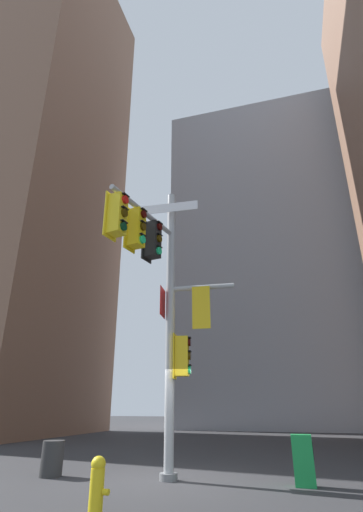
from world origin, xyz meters
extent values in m
plane|color=#2D2D30|center=(0.00, 0.00, 0.00)|extent=(120.00, 120.00, 0.00)
cube|color=brown|center=(-16.30, 11.57, 19.90)|extent=(12.15, 12.15, 39.80)
cube|color=#9399A3|center=(2.10, 27.86, 14.41)|extent=(16.91, 16.91, 28.83)
cylinder|color=#9EA0A3|center=(0.00, 0.00, 3.84)|extent=(0.24, 0.24, 7.68)
cylinder|color=slate|center=(0.00, 0.00, 0.08)|extent=(0.43, 0.43, 0.16)
cylinder|color=#9EA0A3|center=(-0.27, -1.44, 6.36)|extent=(0.67, 2.90, 0.13)
cylinder|color=#9EA0A3|center=(0.88, 0.06, 4.66)|extent=(1.77, 0.25, 0.13)
cube|color=black|center=(-0.38, -0.97, 5.76)|extent=(0.12, 0.48, 1.14)
cube|color=black|center=(-0.19, -1.01, 5.76)|extent=(0.40, 0.40, 1.00)
cylinder|color=#360605|center=(0.01, -1.04, 6.11)|extent=(0.10, 0.21, 0.20)
cube|color=black|center=(0.01, -1.04, 6.23)|extent=(0.11, 0.23, 0.02)
cylinder|color=#3C2C06|center=(0.01, -1.04, 5.76)|extent=(0.10, 0.21, 0.20)
cube|color=black|center=(0.01, -1.04, 5.88)|extent=(0.11, 0.23, 0.02)
cylinder|color=#19C672|center=(0.01, -1.04, 5.41)|extent=(0.10, 0.21, 0.20)
cube|color=black|center=(0.01, -1.04, 5.53)|extent=(0.11, 0.23, 0.02)
cube|color=yellow|center=(-0.52, -1.76, 5.76)|extent=(0.12, 0.48, 1.14)
cube|color=yellow|center=(-0.34, -1.80, 5.76)|extent=(0.40, 0.40, 1.00)
cylinder|color=#360605|center=(-0.14, -1.83, 6.11)|extent=(0.10, 0.21, 0.20)
cube|color=black|center=(-0.14, -1.83, 6.23)|extent=(0.11, 0.23, 0.02)
cylinder|color=#3C2C06|center=(-0.14, -1.83, 5.76)|extent=(0.10, 0.21, 0.20)
cube|color=black|center=(-0.14, -1.83, 5.88)|extent=(0.11, 0.23, 0.02)
cylinder|color=#19C672|center=(-0.14, -1.83, 5.41)|extent=(0.10, 0.21, 0.20)
cube|color=black|center=(-0.14, -1.83, 5.53)|extent=(0.11, 0.23, 0.02)
cube|color=yellow|center=(-0.67, -2.55, 5.76)|extent=(0.12, 0.48, 1.14)
cube|color=yellow|center=(-0.49, -2.59, 5.76)|extent=(0.40, 0.40, 1.00)
cylinder|color=red|center=(-0.29, -2.62, 6.11)|extent=(0.10, 0.21, 0.20)
cube|color=black|center=(-0.28, -2.62, 6.23)|extent=(0.11, 0.23, 0.02)
cylinder|color=#3C2C06|center=(-0.29, -2.62, 5.76)|extent=(0.10, 0.21, 0.20)
cube|color=black|center=(-0.28, -2.62, 5.88)|extent=(0.11, 0.23, 0.02)
cylinder|color=#06311C|center=(-0.29, -2.62, 5.41)|extent=(0.10, 0.21, 0.20)
cube|color=black|center=(-0.28, -2.62, 5.53)|extent=(0.11, 0.23, 0.02)
cube|color=gold|center=(0.89, -0.13, 4.06)|extent=(0.48, 0.06, 1.14)
cube|color=gold|center=(0.88, 0.06, 4.06)|extent=(0.36, 0.36, 1.00)
cylinder|color=#360605|center=(0.87, 0.26, 4.41)|extent=(0.20, 0.07, 0.20)
cube|color=black|center=(0.87, 0.27, 4.53)|extent=(0.22, 0.09, 0.02)
cylinder|color=yellow|center=(0.87, 0.26, 4.06)|extent=(0.20, 0.07, 0.20)
cube|color=black|center=(0.87, 0.27, 4.18)|extent=(0.22, 0.09, 0.02)
cylinder|color=#06311C|center=(0.87, 0.26, 3.71)|extent=(0.20, 0.07, 0.20)
cube|color=black|center=(0.87, 0.27, 3.83)|extent=(0.22, 0.09, 0.02)
cube|color=gold|center=(0.13, 0.02, 2.84)|extent=(0.10, 0.48, 1.14)
cube|color=gold|center=(0.32, 0.05, 2.84)|extent=(0.38, 0.38, 1.00)
cylinder|color=#360605|center=(0.51, 0.07, 3.19)|extent=(0.09, 0.21, 0.20)
cube|color=black|center=(0.52, 0.07, 3.31)|extent=(0.10, 0.23, 0.02)
cylinder|color=#3C2C06|center=(0.51, 0.07, 2.84)|extent=(0.09, 0.21, 0.20)
cube|color=black|center=(0.52, 0.07, 2.96)|extent=(0.10, 0.23, 0.02)
cylinder|color=#19C672|center=(0.51, 0.07, 2.49)|extent=(0.09, 0.21, 0.20)
cube|color=black|center=(0.52, 0.07, 2.61)|extent=(0.10, 0.23, 0.02)
cube|color=white|center=(0.02, -0.35, 7.07)|extent=(1.73, 0.13, 0.28)
cube|color=#19479E|center=(0.02, -0.35, 7.07)|extent=(1.69, 0.12, 0.24)
cube|color=red|center=(-0.22, -0.03, 4.30)|extent=(0.09, 0.64, 0.80)
cube|color=white|center=(-0.22, -0.03, 4.30)|extent=(0.09, 0.60, 0.76)
cylinder|color=yellow|center=(-0.04, -3.49, 0.35)|extent=(0.22, 0.22, 0.71)
sphere|color=yellow|center=(-0.04, -3.49, 0.77)|extent=(0.23, 0.23, 0.23)
cylinder|color=yellow|center=(0.12, -3.49, 0.39)|extent=(0.10, 0.09, 0.09)
cube|color=#198C3F|center=(3.08, 0.14, 0.51)|extent=(0.44, 0.36, 1.03)
cube|color=black|center=(3.31, 0.14, 0.72)|extent=(0.01, 0.29, 0.37)
cylinder|color=#2D2D2D|center=(-2.97, -0.30, 0.41)|extent=(0.54, 0.54, 0.81)
camera|label=1|loc=(3.11, -9.63, 1.61)|focal=26.42mm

